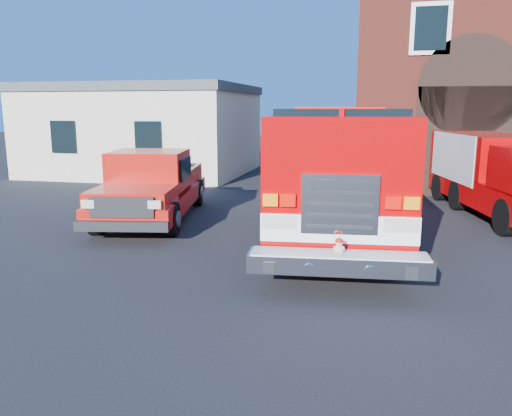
% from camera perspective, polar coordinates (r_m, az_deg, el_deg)
% --- Properties ---
extents(ground, '(100.00, 100.00, 0.00)m').
position_cam_1_polar(ground, '(11.21, 1.39, -5.35)').
color(ground, black).
rests_on(ground, ground).
extents(parking_stripe_far, '(0.12, 3.00, 0.01)m').
position_cam_1_polar(parking_stripe_far, '(18.33, 26.52, 0.02)').
color(parking_stripe_far, yellow).
rests_on(parking_stripe_far, ground).
extents(side_building, '(10.20, 8.20, 4.35)m').
position_cam_1_polar(side_building, '(26.05, -12.47, 8.81)').
color(side_building, beige).
rests_on(side_building, ground).
extents(fire_engine, '(3.93, 10.75, 3.24)m').
position_cam_1_polar(fire_engine, '(13.59, 8.85, 4.68)').
color(fire_engine, black).
rests_on(fire_engine, ground).
extents(pickup_truck, '(3.33, 6.51, 2.03)m').
position_cam_1_polar(pickup_truck, '(14.96, -11.72, 2.41)').
color(pickup_truck, black).
rests_on(pickup_truck, ground).
extents(secondary_truck, '(3.71, 7.77, 2.42)m').
position_cam_1_polar(secondary_truck, '(16.79, 26.36, 3.65)').
color(secondary_truck, black).
rests_on(secondary_truck, ground).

